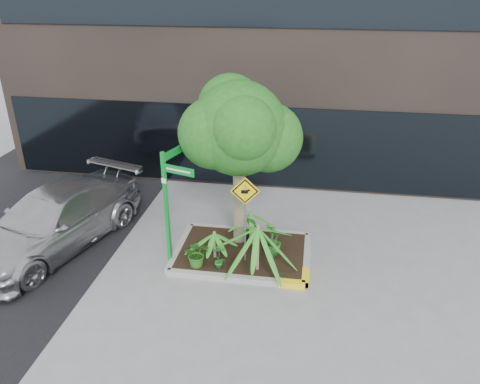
# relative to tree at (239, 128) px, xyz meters

# --- Properties ---
(ground) EXTENTS (80.00, 80.00, 0.00)m
(ground) POSITION_rel_tree_xyz_m (-0.04, -0.80, -3.15)
(ground) COLOR gray
(ground) RESTS_ON ground
(planter) EXTENTS (3.35, 2.36, 0.15)m
(planter) POSITION_rel_tree_xyz_m (0.19, -0.52, -3.05)
(planter) COLOR #9E9E99
(planter) RESTS_ON ground
(tree) EXTENTS (2.87, 2.55, 4.31)m
(tree) POSITION_rel_tree_xyz_m (0.00, 0.00, 0.00)
(tree) COLOR gray
(tree) RESTS_ON ground
(palm_front) EXTENTS (1.33, 1.33, 1.47)m
(palm_front) POSITION_rel_tree_xyz_m (0.63, -1.23, -1.90)
(palm_front) COLOR gray
(palm_front) RESTS_ON ground
(palm_left) EXTENTS (0.78, 0.78, 0.87)m
(palm_left) POSITION_rel_tree_xyz_m (-0.46, -0.88, -2.35)
(palm_left) COLOR gray
(palm_left) RESTS_ON ground
(palm_back) EXTENTS (0.88, 0.88, 0.98)m
(palm_back) POSITION_rel_tree_xyz_m (0.29, 0.09, -2.27)
(palm_back) COLOR gray
(palm_back) RESTS_ON ground
(parked_car) EXTENTS (3.54, 5.55, 1.50)m
(parked_car) POSITION_rel_tree_xyz_m (-4.62, -0.75, -2.40)
(parked_car) COLOR #AAAAAF
(parked_car) RESTS_ON ground
(shrub_a) EXTENTS (0.73, 0.73, 0.66)m
(shrub_a) POSITION_rel_tree_xyz_m (-0.78, -1.32, -2.67)
(shrub_a) COLOR #29631C
(shrub_a) RESTS_ON planter
(shrub_b) EXTENTS (0.60, 0.60, 0.80)m
(shrub_b) POSITION_rel_tree_xyz_m (0.90, -0.57, -2.60)
(shrub_b) COLOR #23621D
(shrub_b) RESTS_ON planter
(shrub_c) EXTENTS (0.38, 0.38, 0.62)m
(shrub_c) POSITION_rel_tree_xyz_m (-0.26, -1.34, -2.69)
(shrub_c) COLOR #206824
(shrub_c) RESTS_ON planter
(shrub_d) EXTENTS (0.52, 0.52, 0.71)m
(shrub_d) POSITION_rel_tree_xyz_m (0.34, 0.02, -2.65)
(shrub_d) COLOR #24601B
(shrub_d) RESTS_ON planter
(street_sign_post) EXTENTS (0.82, 1.01, 2.88)m
(street_sign_post) POSITION_rel_tree_xyz_m (-1.45, -1.06, -1.37)
(street_sign_post) COLOR #0E9C32
(street_sign_post) RESTS_ON ground
(cattle_sign) EXTENTS (0.67, 0.12, 2.19)m
(cattle_sign) POSITION_rel_tree_xyz_m (0.29, -0.93, -1.52)
(cattle_sign) COLOR slate
(cattle_sign) RESTS_ON ground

